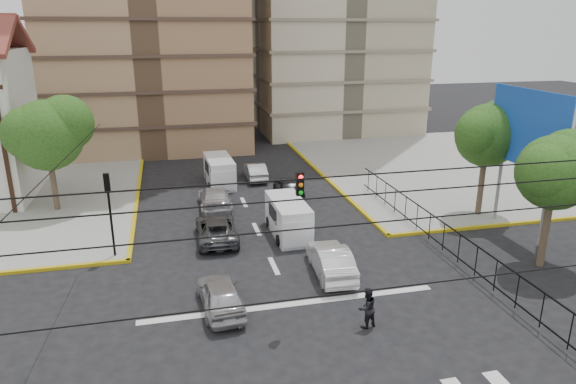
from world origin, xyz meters
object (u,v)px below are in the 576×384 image
object	(u,v)px
van_right_lane	(289,220)
pedestrian_crosswalk	(367,308)
traffic_light_nw	(109,201)
van_left_lane	(220,172)
car_silver_front_left	(220,295)
car_white_front_right	(331,260)

from	to	relation	value
van_right_lane	pedestrian_crosswalk	world-z (taller)	van_right_lane
traffic_light_nw	van_left_lane	size ratio (longest dim) A/B	0.94
van_left_lane	car_silver_front_left	xyz separation A→B (m)	(-1.88, -17.78, -0.32)
van_right_lane	car_white_front_right	world-z (taller)	van_right_lane
traffic_light_nw	van_left_lane	bearing A→B (deg)	59.89
van_left_lane	pedestrian_crosswalk	size ratio (longest dim) A/B	2.77
van_right_lane	pedestrian_crosswalk	size ratio (longest dim) A/B	2.69
van_right_lane	car_silver_front_left	xyz separation A→B (m)	(-4.66, -7.08, -0.31)
van_right_lane	van_left_lane	distance (m)	11.06
car_white_front_right	pedestrian_crosswalk	xyz separation A→B (m)	(-0.03, -4.70, 0.11)
car_white_front_right	pedestrian_crosswalk	distance (m)	4.70
traffic_light_nw	van_left_lane	xyz separation A→B (m)	(6.66, 11.48, -2.10)
traffic_light_nw	car_white_front_right	world-z (taller)	traffic_light_nw
car_silver_front_left	pedestrian_crosswalk	xyz separation A→B (m)	(5.49, -2.66, 0.16)
traffic_light_nw	van_right_lane	distance (m)	9.70
car_white_front_right	van_left_lane	bearing A→B (deg)	-73.31
car_silver_front_left	pedestrian_crosswalk	bearing A→B (deg)	149.92
traffic_light_nw	pedestrian_crosswalk	distance (m)	13.82
van_left_lane	car_silver_front_left	bearing A→B (deg)	-98.62
car_white_front_right	pedestrian_crosswalk	world-z (taller)	pedestrian_crosswalk
traffic_light_nw	van_left_lane	world-z (taller)	traffic_light_nw
van_left_lane	traffic_light_nw	bearing A→B (deg)	-122.71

